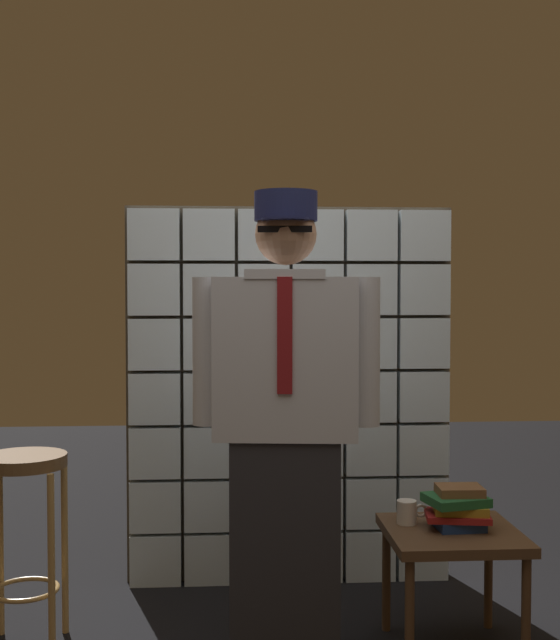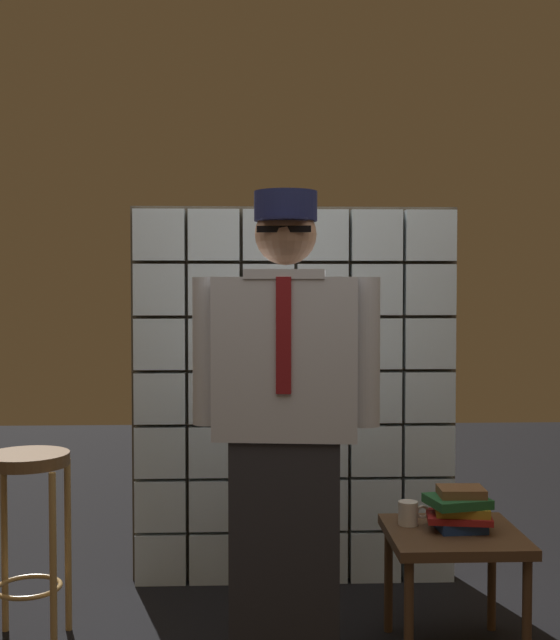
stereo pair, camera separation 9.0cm
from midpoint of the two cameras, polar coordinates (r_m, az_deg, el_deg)
name	(u,v)px [view 2 (the right image)]	position (r m, az deg, el deg)	size (l,w,h in m)	color
glass_block_wall	(295,397)	(4.06, 1.70, -5.34)	(1.60, 0.10, 1.87)	silver
standing_person	(286,419)	(3.19, 1.21, -6.84)	(0.73, 0.33, 1.81)	#28282D
bar_stool	(27,502)	(3.55, -16.36, -11.99)	(0.34, 0.34, 0.78)	brown
side_table	(454,547)	(3.45, 12.67, -15.04)	(0.52, 0.52, 0.49)	#513823
book_stack	(460,509)	(3.42, 13.08, -12.61)	(0.27, 0.23, 0.17)	navy
coffee_mug	(409,513)	(3.46, 9.66, -13.02)	(0.13, 0.08, 0.09)	silver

